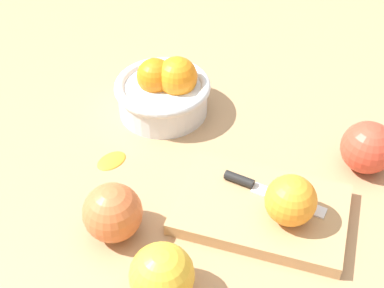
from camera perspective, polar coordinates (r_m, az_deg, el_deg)
name	(u,v)px	position (r m, az deg, el deg)	size (l,w,h in m)	color
ground_plane	(191,190)	(0.80, -0.06, -5.00)	(2.40, 2.40, 0.00)	tan
bowl	(164,91)	(0.91, -3.07, 5.83)	(0.17, 0.17, 0.11)	silver
cutting_board	(261,209)	(0.76, 7.53, -7.10)	(0.24, 0.16, 0.02)	tan
orange_on_board	(291,200)	(0.72, 10.73, -6.07)	(0.07, 0.07, 0.07)	orange
knife	(260,188)	(0.77, 7.43, -4.80)	(0.16, 0.02, 0.01)	silver
apple_back_right	(368,147)	(0.85, 18.63, -0.36)	(0.08, 0.08, 0.08)	#D6422D
apple_front_right_2	(162,275)	(0.66, -3.31, -14.09)	(0.08, 0.08, 0.08)	gold
apple_front_left	(113,213)	(0.72, -8.66, -7.42)	(0.08, 0.08, 0.08)	#CC6638
citrus_peel	(110,161)	(0.85, -8.98, -1.86)	(0.05, 0.04, 0.01)	orange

